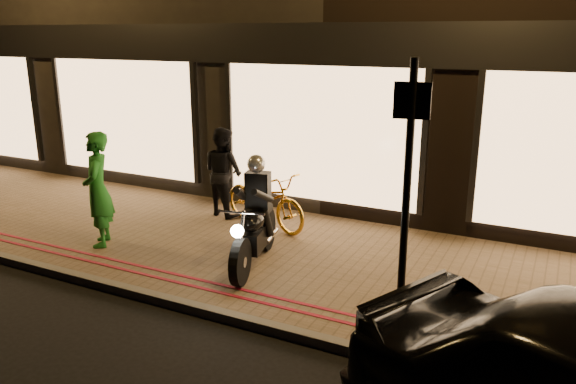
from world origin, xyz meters
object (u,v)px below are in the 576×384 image
object	(u,v)px
motorcycle	(255,224)
person_green	(98,189)
sign_post	(407,195)
bicycle_gold	(265,199)

from	to	relation	value
motorcycle	person_green	world-z (taller)	person_green
sign_post	person_green	distance (m)	5.13
person_green	sign_post	bearing A→B (deg)	44.05
bicycle_gold	person_green	size ratio (longest dim) A/B	1.04
sign_post	bicycle_gold	distance (m)	4.31
bicycle_gold	person_green	xyz separation A→B (m)	(-1.88, -1.90, 0.41)
motorcycle	person_green	xyz separation A→B (m)	(-2.56, -0.39, 0.28)
motorcycle	person_green	distance (m)	2.60
motorcycle	sign_post	bearing A→B (deg)	-39.79
person_green	motorcycle	bearing A→B (deg)	62.01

